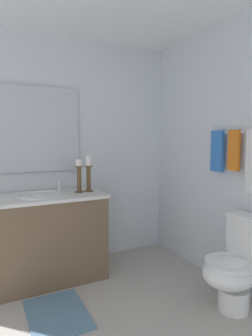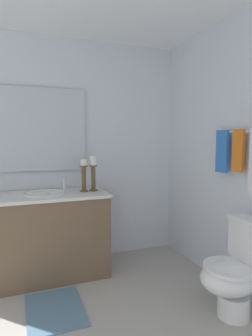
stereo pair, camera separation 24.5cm
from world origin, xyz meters
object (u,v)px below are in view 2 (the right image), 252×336
sink_basin (45,198)px  bath_mat (55,310)px  candle_holder_tall (93,172)px  candle_holder_short (84,175)px  mirror (40,130)px  towel_bar (241,132)px  toilet (236,271)px  towel_center (238,151)px  vanity_cabinet (46,235)px  towel_near_vanity (222,151)px

sink_basin → bath_mat: bearing=-0.1°
candle_holder_tall → candle_holder_short: size_ratio=1.09×
mirror → sink_basin: bearing=0.2°
candle_holder_tall → towel_bar: (0.95, 1.03, 0.40)m
mirror → toilet: 2.26m
candle_holder_short → towel_center: bearing=49.7°
candle_holder_tall → towel_center: 1.41m
mirror → toilet: mirror is taller
vanity_cabinet → mirror: size_ratio=1.29×
candle_holder_short → towel_near_vanity: (0.74, 1.11, 0.25)m
vanity_cabinet → towel_near_vanity: bearing=63.5°
toilet → vanity_cabinet: bearing=-132.7°
toilet → towel_center: towel_center is taller
candle_holder_short → towel_near_vanity: towel_near_vanity is taller
candle_holder_short → toilet: candle_holder_short is taller
towel_near_vanity → bath_mat: bearing=-94.7°
vanity_cabinet → candle_holder_tall: candle_holder_tall is taller
toilet → candle_holder_tall: bearing=-146.1°
candle_holder_short → towel_center: 1.48m
sink_basin → bath_mat: (0.63, -0.00, -0.79)m
vanity_cabinet → mirror: bearing=180.0°
candle_holder_tall → toilet: candle_holder_tall is taller
candle_holder_short → bath_mat: (0.62, -0.39, -1.00)m
sink_basin → candle_holder_short: 0.44m
sink_basin → towel_center: (0.95, 1.50, 0.47)m
toilet → towel_bar: size_ratio=1.26×
candle_holder_tall → candle_holder_short: (0.01, -0.10, -0.02)m
vanity_cabinet → toilet: size_ratio=1.63×
vanity_cabinet → towel_center: 1.97m
vanity_cabinet → sink_basin: bearing=90.0°
sink_basin → toilet: 1.82m
vanity_cabinet → mirror: (-0.28, 0.00, 1.05)m
bath_mat → towel_bar: bearing=78.0°
mirror → towel_center: bearing=50.7°
towel_bar → towel_near_vanity: towel_near_vanity is taller
towel_bar → bath_mat: 2.11m
candle_holder_short → candle_holder_tall: bearing=93.5°
towel_bar → toilet: bearing=-41.7°
vanity_cabinet → towel_near_vanity: 1.88m
mirror → candle_holder_short: bearing=53.7°
candle_holder_tall → toilet: (1.20, 0.81, -0.66)m
sink_basin → towel_center: size_ratio=1.12×
vanity_cabinet → candle_holder_short: size_ratio=3.70×
toilet → towel_bar: bearing=138.3°
candle_holder_tall → towel_center: size_ratio=1.00×
towel_center → sink_basin: bearing=-122.3°
sink_basin → towel_center: towel_center is taller
mirror → toilet: bearing=41.3°
bath_mat → toilet: bearing=66.2°
candle_holder_tall → vanity_cabinet: bearing=-89.9°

